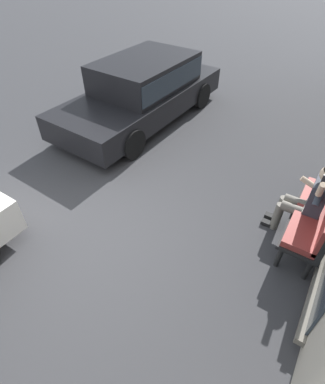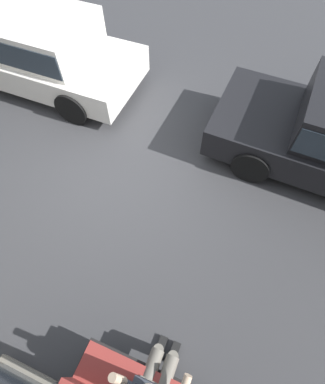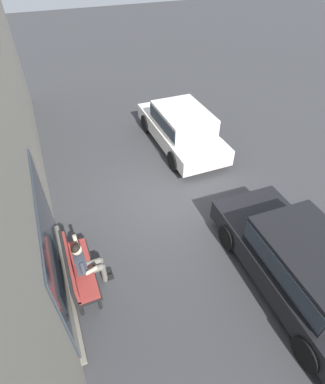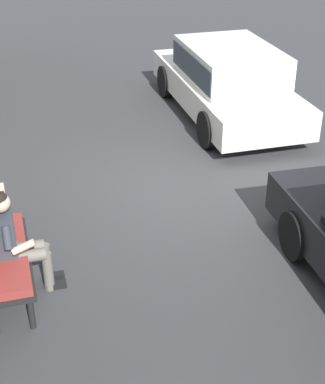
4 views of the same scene
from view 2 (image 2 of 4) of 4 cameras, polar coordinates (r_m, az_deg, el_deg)
ground_plane at (r=5.45m, az=-9.59°, el=4.05°), size 60.00×60.00×0.00m
person_on_phone at (r=3.63m, az=-1.56°, el=-32.75°), size 0.73×0.74×1.35m
parked_car_mid at (r=7.19m, az=-23.26°, el=24.13°), size 4.43×1.93×1.44m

